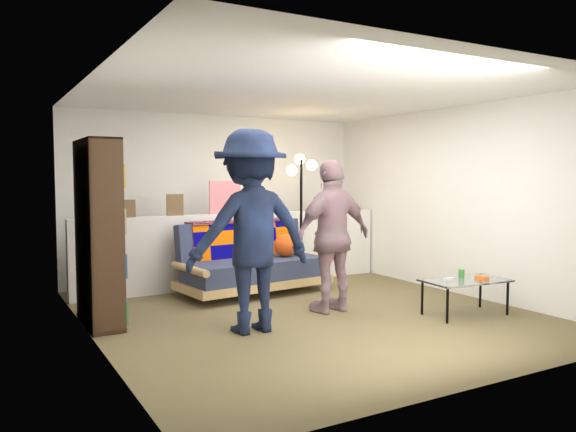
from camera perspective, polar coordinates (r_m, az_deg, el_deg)
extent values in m
plane|color=brown|center=(6.31, 1.81, -9.78)|extent=(5.00, 5.00, 0.00)
cube|color=silver|center=(8.37, -7.07, 1.90)|extent=(4.50, 0.10, 2.40)
cube|color=silver|center=(5.33, -19.33, 0.52)|extent=(0.10, 5.00, 2.40)
cube|color=silver|center=(7.55, 16.61, 1.54)|extent=(0.10, 5.00, 2.40)
cube|color=white|center=(6.19, 1.86, 12.33)|extent=(4.50, 5.00, 0.10)
cube|color=silver|center=(7.79, -5.07, -3.41)|extent=(4.45, 0.15, 1.00)
cube|color=brown|center=(7.23, -15.93, 0.73)|extent=(0.18, 0.02, 0.22)
cube|color=brown|center=(7.39, -11.41, 1.11)|extent=(0.22, 0.02, 0.28)
cube|color=silver|center=(7.63, -6.41, 1.89)|extent=(0.45, 0.02, 0.45)
cube|color=brown|center=(7.93, -1.74, 1.31)|extent=(0.20, 0.02, 0.26)
cube|color=brown|center=(8.34, 3.14, 1.23)|extent=(0.16, 0.02, 0.20)
cube|color=tan|center=(7.29, -3.42, -6.69)|extent=(2.01, 1.08, 0.10)
cube|color=#2D3552|center=(7.21, -3.21, -5.40)|extent=(1.90, 0.91, 0.24)
cube|color=#2D3552|center=(7.49, -4.80, -2.71)|extent=(1.84, 0.44, 0.58)
cylinder|color=tan|center=(6.80, -9.96, -5.34)|extent=(0.19, 0.87, 0.09)
cylinder|color=tan|center=(7.77, 2.27, -4.12)|extent=(0.19, 0.87, 0.09)
cube|color=#070574|center=(7.42, -4.47, -2.77)|extent=(1.47, 0.27, 0.53)
cube|color=#070574|center=(7.51, -5.01, -0.52)|extent=(1.49, 0.42, 0.03)
sphere|color=#DF4513|center=(7.43, -0.25, -2.99)|extent=(0.30, 0.30, 0.30)
cube|color=#311D10|center=(5.96, -20.08, -1.68)|extent=(0.02, 0.94, 1.88)
cube|color=#311D10|center=(5.54, -17.82, -2.04)|extent=(0.31, 0.02, 1.88)
cube|color=#311D10|center=(6.44, -19.46, -1.26)|extent=(0.31, 0.02, 1.88)
cube|color=#311D10|center=(5.97, -18.90, 7.27)|extent=(0.31, 0.94, 0.02)
cube|color=#311D10|center=(6.14, -18.51, -10.17)|extent=(0.31, 0.94, 0.04)
cube|color=#311D10|center=(6.04, -18.61, -5.76)|extent=(0.31, 0.90, 0.02)
cube|color=#311D10|center=(5.99, -18.70, -1.62)|extent=(0.31, 0.90, 0.02)
cube|color=#311D10|center=(5.96, -18.80, 2.57)|extent=(0.31, 0.90, 0.02)
cube|color=red|center=(6.10, -18.35, -8.45)|extent=(0.23, 0.88, 0.31)
cube|color=#2A66B7|center=(6.02, -18.45, -4.18)|extent=(0.23, 0.88, 0.29)
cube|color=gold|center=(5.98, -18.54, -0.02)|extent=(0.23, 0.88, 0.31)
cube|color=#369660|center=(5.96, -18.64, 4.18)|extent=(0.23, 0.88, 0.29)
cylinder|color=black|center=(6.05, 15.89, -8.75)|extent=(0.03, 0.03, 0.37)
cylinder|color=black|center=(6.61, 21.41, -7.79)|extent=(0.03, 0.03, 0.37)
cylinder|color=black|center=(6.35, 13.48, -8.09)|extent=(0.03, 0.03, 0.37)
cylinder|color=black|center=(6.89, 18.95, -7.25)|extent=(0.03, 0.03, 0.37)
cube|color=silver|center=(6.43, 17.56, -6.26)|extent=(0.96, 0.58, 0.02)
cube|color=silver|center=(6.34, 16.04, -6.17)|extent=(0.11, 0.05, 0.03)
cube|color=orange|center=(6.48, 19.10, -5.96)|extent=(0.10, 0.14, 0.04)
cylinder|color=#388839|center=(6.53, 17.22, -5.60)|extent=(0.07, 0.07, 0.09)
cylinder|color=black|center=(7.97, 1.33, -6.76)|extent=(0.29, 0.29, 0.03)
cylinder|color=black|center=(7.85, 1.34, -0.59)|extent=(0.04, 0.04, 1.75)
sphere|color=#FFC672|center=(7.84, 0.37, 4.68)|extent=(0.14, 0.14, 0.14)
sphere|color=#FFC672|center=(7.85, 2.42, 5.20)|extent=(0.14, 0.14, 0.14)
sphere|color=#FFC672|center=(7.96, 1.20, 5.78)|extent=(0.14, 0.14, 0.14)
imported|color=black|center=(5.43, -3.84, -1.55)|extent=(1.28, 0.76, 1.96)
imported|color=#BE7B8B|center=(6.24, 4.59, -2.04)|extent=(1.03, 0.50, 1.69)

